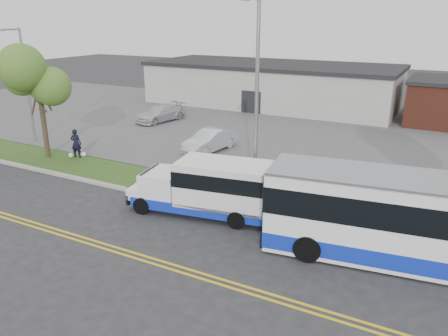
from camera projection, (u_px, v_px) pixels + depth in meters
The scene contains 18 objects.
ground at pixel (172, 212), 20.72m from camera, with size 140.00×140.00×0.00m, color #28282B.
lane_line_north at pixel (118, 248), 17.51m from camera, with size 70.00×0.12×0.01m, color gold.
lane_line_south at pixel (113, 251), 17.26m from camera, with size 70.00×0.12×0.01m, color gold.
curb at pixel (185, 203), 21.61m from camera, with size 80.00×0.30×0.15m, color #9E9B93.
verge at pixel (203, 191), 23.13m from camera, with size 80.00×3.30×0.10m, color #234717.
parking_lot at pixel (293, 132), 34.89m from camera, with size 80.00×25.00×0.10m, color #4C4C4F.
commercial_building at pixel (271, 84), 45.20m from camera, with size 25.40×10.40×4.35m.
brick_wing at pixel (447, 102), 37.13m from camera, with size 6.30×7.30×3.90m.
tree_west at pixel (38, 79), 27.03m from camera, with size 4.40×4.40×6.91m.
streetlight_near at pixel (256, 99), 19.96m from camera, with size 0.35×1.53×9.50m.
streetlight_far at pixel (26, 81), 30.87m from camera, with size 0.35×1.53×8.00m.
shuttle_bus at pixel (210, 186), 20.11m from camera, with size 7.05×3.21×2.61m.
transit_bus at pixel (432, 224), 15.79m from camera, with size 12.33×4.30×3.35m.
pedestrian at pixel (76, 143), 28.24m from camera, with size 0.69×0.45×1.88m, color black.
parked_car_a at pixel (210, 141), 29.64m from camera, with size 1.55×4.44×1.46m, color silver.
parked_car_b at pixel (161, 113), 38.25m from camera, with size 1.98×4.87×1.41m, color silver.
grocery_bag_left at pixel (71, 155), 28.42m from camera, with size 0.32×0.32×0.32m, color white.
grocery_bag_right at pixel (84, 154), 28.57m from camera, with size 0.32×0.32×0.32m, color white.
Camera 1 is at (11.03, -15.53, 8.76)m, focal length 35.00 mm.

